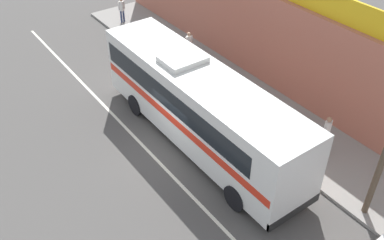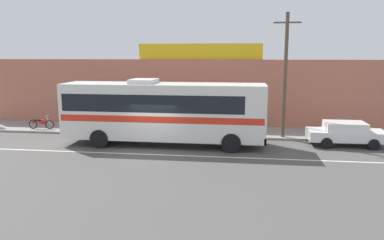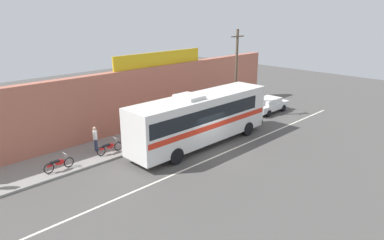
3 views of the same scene
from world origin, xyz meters
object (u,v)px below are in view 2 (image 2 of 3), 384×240
(pedestrian_by_curb, at_px, (90,113))
(motorcycle_red, at_px, (41,123))
(pedestrian_near_shop, at_px, (231,116))
(utility_pole, at_px, (285,74))
(intercity_bus, at_px, (162,109))
(parked_car, at_px, (346,133))
(motorcycle_purple, at_px, (91,124))

(pedestrian_by_curb, bearing_deg, motorcycle_red, -160.60)
(pedestrian_near_shop, bearing_deg, motorcycle_red, -174.44)
(utility_pole, xyz_separation_m, pedestrian_near_shop, (-3.26, 1.49, -2.88))
(intercity_bus, xyz_separation_m, parked_car, (10.41, 1.21, -1.33))
(motorcycle_purple, distance_m, pedestrian_by_curb, 1.19)
(motorcycle_purple, xyz_separation_m, pedestrian_near_shop, (9.31, 1.12, 0.56))
(parked_car, bearing_deg, motorcycle_red, 175.50)
(motorcycle_purple, bearing_deg, utility_pole, -1.70)
(intercity_bus, xyz_separation_m, utility_pole, (7.02, 2.50, 1.94))
(motorcycle_purple, bearing_deg, intercity_bus, -27.34)
(parked_car, distance_m, pedestrian_by_curb, 16.60)
(intercity_bus, distance_m, motorcycle_red, 9.56)
(parked_car, distance_m, motorcycle_red, 19.51)
(intercity_bus, distance_m, utility_pole, 7.69)
(utility_pole, bearing_deg, motorcycle_purple, 178.30)
(parked_car, relative_size, pedestrian_by_curb, 2.50)
(parked_car, height_order, motorcycle_red, parked_car)
(utility_pole, relative_size, motorcycle_purple, 3.93)
(pedestrian_by_curb, bearing_deg, utility_pole, -5.81)
(pedestrian_near_shop, bearing_deg, intercity_bus, -133.33)
(parked_car, height_order, utility_pole, utility_pole)
(pedestrian_by_curb, bearing_deg, motorcycle_purple, -65.51)
(utility_pole, bearing_deg, parked_car, -20.75)
(intercity_bus, relative_size, parked_car, 2.68)
(parked_car, distance_m, pedestrian_near_shop, 7.21)
(intercity_bus, bearing_deg, utility_pole, 19.58)
(motorcycle_red, relative_size, pedestrian_near_shop, 1.08)
(motorcycle_red, bearing_deg, intercity_bus, -16.87)
(intercity_bus, bearing_deg, motorcycle_purple, 152.66)
(motorcycle_red, xyz_separation_m, pedestrian_by_curb, (3.06, 1.08, 0.57))
(utility_pole, distance_m, motorcycle_red, 16.42)
(parked_car, xyz_separation_m, motorcycle_red, (-19.44, 1.53, -0.17))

